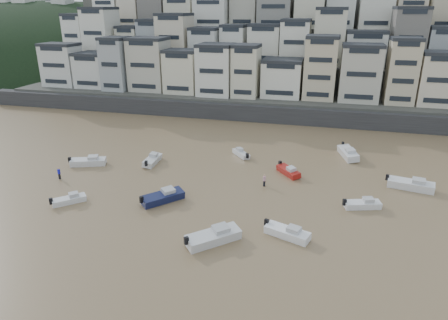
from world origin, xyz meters
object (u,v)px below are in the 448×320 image
(boat_e, at_px, (288,170))
(boat_k, at_px, (88,160))
(person_blue, at_px, (59,173))
(boat_b, at_px, (287,231))
(boat_i, at_px, (348,152))
(boat_g, at_px, (411,183))
(boat_j, at_px, (69,199))
(boat_h, at_px, (241,153))
(boat_f, at_px, (152,159))
(boat_a, at_px, (213,235))
(person_pink, at_px, (264,180))
(boat_d, at_px, (363,203))
(boat_c, at_px, (163,196))

(boat_e, distance_m, boat_k, 31.20)
(boat_e, relative_size, person_blue, 2.88)
(boat_b, height_order, boat_i, boat_i)
(boat_i, bearing_deg, boat_g, 21.11)
(boat_e, relative_size, boat_g, 0.77)
(boat_b, relative_size, boat_j, 1.21)
(boat_h, relative_size, boat_i, 0.67)
(boat_f, bearing_deg, boat_a, -144.37)
(boat_a, bearing_deg, boat_k, 103.28)
(person_pink, bearing_deg, boat_d, -14.36)
(boat_a, bearing_deg, boat_h, 52.16)
(boat_a, distance_m, boat_i, 33.70)
(boat_i, bearing_deg, boat_k, -85.92)
(boat_c, height_order, boat_i, boat_i)
(boat_f, bearing_deg, boat_k, 105.74)
(boat_a, relative_size, boat_i, 0.99)
(boat_a, bearing_deg, person_pink, 35.54)
(boat_c, bearing_deg, boat_e, -7.78)
(boat_c, relative_size, boat_j, 1.36)
(boat_b, distance_m, boat_e, 17.49)
(boat_b, xyz_separation_m, boat_c, (-16.33, 4.38, 0.09))
(boat_j, bearing_deg, boat_i, -7.36)
(boat_f, xyz_separation_m, boat_g, (38.22, 0.14, 0.15))
(boat_c, distance_m, person_blue, 17.63)
(boat_i, xyz_separation_m, boat_j, (-34.82, -26.23, -0.29))
(boat_d, relative_size, boat_j, 1.09)
(boat_b, distance_m, boat_k, 35.21)
(boat_a, height_order, boat_f, boat_a)
(boat_d, height_order, boat_e, boat_e)
(boat_c, distance_m, person_pink, 14.27)
(boat_b, bearing_deg, boat_i, 95.74)
(boat_k, relative_size, person_pink, 3.39)
(boat_a, bearing_deg, boat_c, 96.11)
(boat_i, bearing_deg, boat_d, -11.59)
(boat_c, height_order, boat_d, boat_c)
(boat_c, bearing_deg, boat_f, 70.06)
(boat_c, bearing_deg, person_pink, -15.35)
(person_blue, bearing_deg, boat_i, 26.05)
(boat_g, bearing_deg, boat_e, -171.47)
(boat_b, height_order, person_pink, person_pink)
(boat_c, distance_m, boat_i, 32.77)
(boat_b, distance_m, boat_c, 16.91)
(boat_j, xyz_separation_m, person_blue, (-5.95, 6.31, 0.26))
(boat_g, relative_size, boat_i, 0.98)
(boat_e, xyz_separation_m, boat_i, (8.79, 9.90, 0.22))
(boat_c, height_order, boat_k, boat_c)
(boat_b, distance_m, boat_g, 22.39)
(boat_h, height_order, boat_j, boat_j)
(boat_g, bearing_deg, boat_f, -168.45)
(boat_e, xyz_separation_m, person_pink, (-2.81, -5.02, 0.19))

